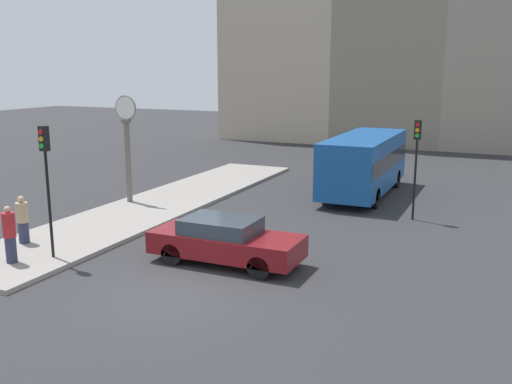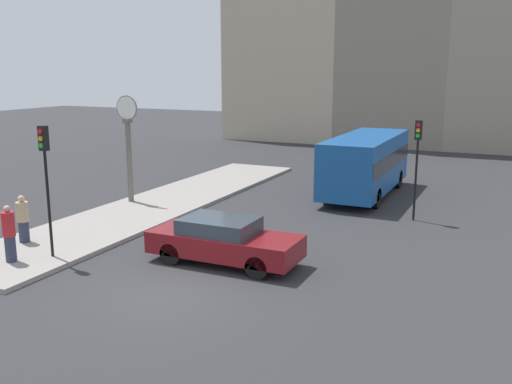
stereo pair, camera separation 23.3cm
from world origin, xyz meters
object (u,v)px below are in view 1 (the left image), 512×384
(traffic_light_near, at_px, (46,165))
(pedestrian_tan_coat, at_px, (23,220))
(street_clock, at_px, (127,144))
(bus_distant, at_px, (364,162))
(traffic_light_far, at_px, (417,149))
(pedestrian_red_top, at_px, (10,235))
(sedan_car, at_px, (225,240))

(traffic_light_near, relative_size, pedestrian_tan_coat, 2.53)
(street_clock, height_order, pedestrian_tan_coat, street_clock)
(bus_distant, bearing_deg, traffic_light_far, -51.88)
(pedestrian_red_top, bearing_deg, traffic_light_far, 46.34)
(traffic_light_near, bearing_deg, pedestrian_red_top, -130.43)
(bus_distant, distance_m, pedestrian_tan_coat, 15.44)
(street_clock, bearing_deg, traffic_light_far, 12.09)
(sedan_car, xyz_separation_m, traffic_light_near, (-5.02, -2.07, 2.34))
(sedan_car, distance_m, street_clock, 9.33)
(sedan_car, bearing_deg, pedestrian_tan_coat, -169.30)
(bus_distant, height_order, street_clock, street_clock)
(sedan_car, distance_m, traffic_light_far, 9.21)
(traffic_light_far, height_order, pedestrian_tan_coat, traffic_light_far)
(sedan_car, xyz_separation_m, pedestrian_red_top, (-5.80, -2.98, 0.29))
(street_clock, relative_size, pedestrian_tan_coat, 2.87)
(sedan_car, xyz_separation_m, traffic_light_far, (4.47, 7.78, 2.11))
(street_clock, distance_m, pedestrian_red_top, 8.54)
(sedan_car, distance_m, bus_distant, 11.66)
(sedan_car, relative_size, traffic_light_far, 1.18)
(pedestrian_tan_coat, bearing_deg, traffic_light_near, -20.79)
(bus_distant, xyz_separation_m, pedestrian_tan_coat, (-8.52, -12.85, -0.67))
(sedan_car, bearing_deg, traffic_light_far, 60.13)
(traffic_light_near, height_order, street_clock, street_clock)
(traffic_light_near, bearing_deg, sedan_car, 22.43)
(traffic_light_far, height_order, street_clock, street_clock)
(sedan_car, xyz_separation_m, pedestrian_tan_coat, (-7.00, -1.32, 0.21))
(traffic_light_near, xyz_separation_m, street_clock, (-2.44, 7.29, -0.35))
(sedan_car, height_order, street_clock, street_clock)
(bus_distant, height_order, pedestrian_tan_coat, bus_distant)
(bus_distant, bearing_deg, pedestrian_tan_coat, -123.55)
(bus_distant, relative_size, traffic_light_far, 1.95)
(sedan_car, relative_size, street_clock, 1.01)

